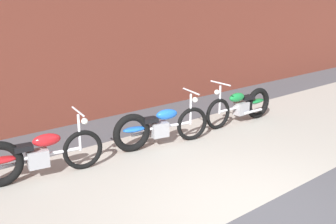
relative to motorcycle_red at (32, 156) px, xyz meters
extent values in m
plane|color=#47474C|center=(2.00, -2.80, -0.40)|extent=(80.00, 80.00, 0.00)
cube|color=#9E998E|center=(2.00, -1.05, -0.40)|extent=(36.00, 3.50, 0.01)
torus|color=black|center=(0.80, -0.13, -0.06)|extent=(0.68, 0.19, 0.68)
cylinder|color=silver|center=(0.15, -0.03, -0.02)|extent=(1.23, 0.26, 0.06)
cube|color=#99999E|center=(0.08, -0.01, -0.06)|extent=(0.35, 0.27, 0.28)
ellipsoid|color=red|center=(0.23, -0.04, 0.22)|extent=(0.47, 0.26, 0.20)
ellipsoid|color=red|center=(-0.44, 0.07, 0.03)|extent=(0.46, 0.25, 0.10)
cube|color=black|center=(-0.12, 0.02, 0.16)|extent=(0.31, 0.24, 0.08)
cylinder|color=silver|center=(0.76, -0.13, 0.25)|extent=(0.05, 0.05, 0.62)
cylinder|color=silver|center=(0.76, -0.13, 0.61)|extent=(0.13, 0.58, 0.03)
sphere|color=white|center=(0.86, -0.14, 0.43)|extent=(0.11, 0.11, 0.11)
cylinder|color=silver|center=(-0.14, 0.17, -0.14)|extent=(0.55, 0.15, 0.06)
torus|color=black|center=(3.13, -0.27, -0.06)|extent=(0.68, 0.21, 0.68)
torus|color=black|center=(1.86, -0.01, -0.03)|extent=(0.74, 0.27, 0.73)
cylinder|color=silver|center=(2.50, -0.14, -0.02)|extent=(1.22, 0.30, 0.06)
cube|color=#99999E|center=(2.42, -0.13, -0.06)|extent=(0.36, 0.28, 0.28)
ellipsoid|color=blue|center=(2.57, -0.16, 0.22)|extent=(0.47, 0.27, 0.20)
ellipsoid|color=blue|center=(1.91, -0.02, 0.03)|extent=(0.47, 0.26, 0.10)
cube|color=black|center=(2.22, -0.09, 0.16)|extent=(0.31, 0.25, 0.08)
cylinder|color=silver|center=(3.09, -0.27, 0.25)|extent=(0.05, 0.05, 0.62)
cylinder|color=silver|center=(3.09, -0.27, 0.61)|extent=(0.15, 0.57, 0.03)
sphere|color=white|center=(3.19, -0.29, 0.43)|extent=(0.11, 0.11, 0.11)
cylinder|color=silver|center=(2.21, 0.07, -0.14)|extent=(0.55, 0.17, 0.06)
torus|color=black|center=(4.03, -0.12, -0.06)|extent=(0.68, 0.10, 0.68)
torus|color=black|center=(5.33, -0.17, -0.03)|extent=(0.73, 0.15, 0.73)
cylinder|color=silver|center=(4.68, -0.15, -0.02)|extent=(1.24, 0.10, 0.06)
cube|color=#99999E|center=(4.76, -0.15, -0.06)|extent=(0.33, 0.23, 0.28)
ellipsoid|color=#197A38|center=(4.60, -0.14, 0.22)|extent=(0.45, 0.20, 0.20)
ellipsoid|color=#197A38|center=(5.28, -0.17, 0.03)|extent=(0.45, 0.19, 0.10)
cube|color=black|center=(4.96, -0.16, 0.16)|extent=(0.29, 0.21, 0.08)
cylinder|color=silver|center=(4.07, -0.12, 0.25)|extent=(0.05, 0.05, 0.62)
cylinder|color=silver|center=(4.07, -0.12, 0.61)|extent=(0.05, 0.58, 0.03)
sphere|color=white|center=(3.97, -0.12, 0.43)|extent=(0.11, 0.11, 0.11)
cylinder|color=silver|center=(5.00, -0.31, -0.14)|extent=(0.55, 0.08, 0.06)
camera|label=1|loc=(-1.98, -5.76, 2.41)|focal=42.30mm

